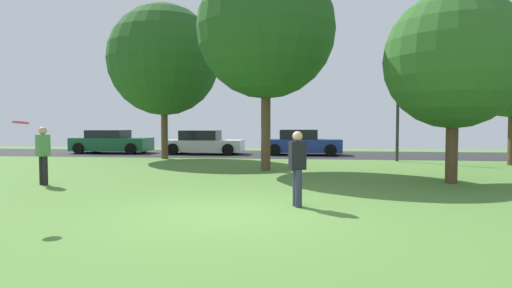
{
  "coord_description": "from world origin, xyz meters",
  "views": [
    {
      "loc": [
        1.38,
        -7.94,
        1.72
      ],
      "look_at": [
        0.0,
        3.37,
        1.18
      ],
      "focal_mm": 29.7,
      "sensor_mm": 36.0,
      "label": 1
    }
  ],
  "objects_px": {
    "maple_tree_near": "(266,29)",
    "person_walking": "(43,153)",
    "oak_tree_right": "(164,60)",
    "street_lamp_post": "(398,112)",
    "parked_car_white": "(203,143)",
    "birch_tree_lone": "(454,60)",
    "person_thrower": "(297,166)",
    "frisbee_disc": "(21,123)",
    "parked_car_blue": "(302,143)",
    "parked_car_green": "(111,142)"
  },
  "relations": [
    {
      "from": "maple_tree_near",
      "to": "person_walking",
      "type": "relative_size",
      "value": 4.72
    },
    {
      "from": "oak_tree_right",
      "to": "maple_tree_near",
      "type": "bearing_deg",
      "value": -40.22
    },
    {
      "from": "person_walking",
      "to": "street_lamp_post",
      "type": "height_order",
      "value": "street_lamp_post"
    },
    {
      "from": "maple_tree_near",
      "to": "parked_car_white",
      "type": "xyz_separation_m",
      "value": [
        -4.4,
        8.08,
        -4.56
      ]
    },
    {
      "from": "birch_tree_lone",
      "to": "parked_car_white",
      "type": "height_order",
      "value": "birch_tree_lone"
    },
    {
      "from": "birch_tree_lone",
      "to": "person_walking",
      "type": "bearing_deg",
      "value": -171.28
    },
    {
      "from": "person_thrower",
      "to": "parked_car_white",
      "type": "bearing_deg",
      "value": -90.27
    },
    {
      "from": "frisbee_disc",
      "to": "birch_tree_lone",
      "type": "bearing_deg",
      "value": 32.99
    },
    {
      "from": "parked_car_blue",
      "to": "street_lamp_post",
      "type": "height_order",
      "value": "street_lamp_post"
    },
    {
      "from": "person_thrower",
      "to": "person_walking",
      "type": "height_order",
      "value": "person_walking"
    },
    {
      "from": "person_thrower",
      "to": "frisbee_disc",
      "type": "xyz_separation_m",
      "value": [
        -4.81,
        -1.87,
        0.88
      ]
    },
    {
      "from": "person_walking",
      "to": "parked_car_green",
      "type": "xyz_separation_m",
      "value": [
        -4.14,
        12.71,
        -0.26
      ]
    },
    {
      "from": "birch_tree_lone",
      "to": "oak_tree_right",
      "type": "bearing_deg",
      "value": 146.52
    },
    {
      "from": "person_walking",
      "to": "parked_car_green",
      "type": "height_order",
      "value": "person_walking"
    },
    {
      "from": "oak_tree_right",
      "to": "street_lamp_post",
      "type": "height_order",
      "value": "oak_tree_right"
    },
    {
      "from": "person_thrower",
      "to": "person_walking",
      "type": "relative_size",
      "value": 0.96
    },
    {
      "from": "maple_tree_near",
      "to": "person_thrower",
      "type": "relative_size",
      "value": 4.92
    },
    {
      "from": "maple_tree_near",
      "to": "person_thrower",
      "type": "height_order",
      "value": "maple_tree_near"
    },
    {
      "from": "birch_tree_lone",
      "to": "parked_car_blue",
      "type": "relative_size",
      "value": 1.3
    },
    {
      "from": "person_walking",
      "to": "parked_car_white",
      "type": "height_order",
      "value": "person_walking"
    },
    {
      "from": "frisbee_disc",
      "to": "parked_car_white",
      "type": "xyz_separation_m",
      "value": [
        -0.93,
        16.79,
        -1.12
      ]
    },
    {
      "from": "parked_car_green",
      "to": "street_lamp_post",
      "type": "height_order",
      "value": "street_lamp_post"
    },
    {
      "from": "birch_tree_lone",
      "to": "street_lamp_post",
      "type": "xyz_separation_m",
      "value": [
        -0.05,
        7.3,
        -1.3
      ]
    },
    {
      "from": "oak_tree_right",
      "to": "parked_car_green",
      "type": "distance_m",
      "value": 7.1
    },
    {
      "from": "person_walking",
      "to": "street_lamp_post",
      "type": "bearing_deg",
      "value": -26.69
    },
    {
      "from": "oak_tree_right",
      "to": "frisbee_disc",
      "type": "xyz_separation_m",
      "value": [
        2.03,
        -13.36,
        -3.12
      ]
    },
    {
      "from": "maple_tree_near",
      "to": "parked_car_blue",
      "type": "relative_size",
      "value": 1.81
    },
    {
      "from": "maple_tree_near",
      "to": "person_walking",
      "type": "distance_m",
      "value": 8.55
    },
    {
      "from": "person_thrower",
      "to": "parked_car_green",
      "type": "xyz_separation_m",
      "value": [
        -11.33,
        15.01,
        -0.22
      ]
    },
    {
      "from": "maple_tree_near",
      "to": "parked_car_green",
      "type": "xyz_separation_m",
      "value": [
        -10.0,
        8.19,
        -4.54
      ]
    },
    {
      "from": "parked_car_white",
      "to": "street_lamp_post",
      "type": "relative_size",
      "value": 0.99
    },
    {
      "from": "frisbee_disc",
      "to": "parked_car_blue",
      "type": "bearing_deg",
      "value": 74.4
    },
    {
      "from": "maple_tree_near",
      "to": "parked_car_white",
      "type": "height_order",
      "value": "maple_tree_near"
    },
    {
      "from": "person_walking",
      "to": "birch_tree_lone",
      "type": "bearing_deg",
      "value": -56.23
    },
    {
      "from": "oak_tree_right",
      "to": "person_walking",
      "type": "relative_size",
      "value": 4.63
    },
    {
      "from": "maple_tree_near",
      "to": "parked_car_blue",
      "type": "distance_m",
      "value": 9.37
    },
    {
      "from": "frisbee_disc",
      "to": "parked_car_white",
      "type": "bearing_deg",
      "value": 93.15
    },
    {
      "from": "person_thrower",
      "to": "street_lamp_post",
      "type": "bearing_deg",
      "value": -132.07
    },
    {
      "from": "oak_tree_right",
      "to": "frisbee_disc",
      "type": "distance_m",
      "value": 13.87
    },
    {
      "from": "frisbee_disc",
      "to": "parked_car_white",
      "type": "relative_size",
      "value": 0.07
    },
    {
      "from": "parked_car_white",
      "to": "street_lamp_post",
      "type": "distance_m",
      "value": 10.78
    },
    {
      "from": "birch_tree_lone",
      "to": "frisbee_disc",
      "type": "relative_size",
      "value": 16.94
    },
    {
      "from": "person_walking",
      "to": "frisbee_disc",
      "type": "relative_size",
      "value": 5.01
    },
    {
      "from": "frisbee_disc",
      "to": "parked_car_green",
      "type": "xyz_separation_m",
      "value": [
        -6.52,
        16.89,
        -1.1
      ]
    },
    {
      "from": "maple_tree_near",
      "to": "parked_car_white",
      "type": "relative_size",
      "value": 1.74
    },
    {
      "from": "person_thrower",
      "to": "maple_tree_near",
      "type": "bearing_deg",
      "value": -100.24
    },
    {
      "from": "person_thrower",
      "to": "parked_car_green",
      "type": "relative_size",
      "value": 0.35
    },
    {
      "from": "person_walking",
      "to": "frisbee_disc",
      "type": "bearing_deg",
      "value": -125.26
    },
    {
      "from": "person_walking",
      "to": "oak_tree_right",
      "type": "bearing_deg",
      "value": 22.86
    },
    {
      "from": "oak_tree_right",
      "to": "birch_tree_lone",
      "type": "distance_m",
      "value": 13.49
    }
  ]
}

